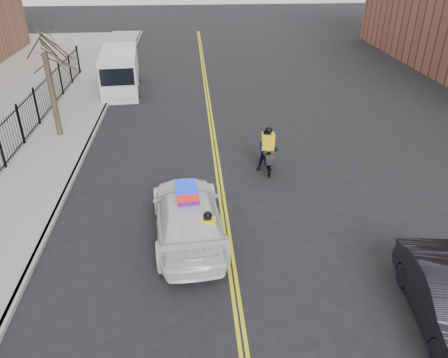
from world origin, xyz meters
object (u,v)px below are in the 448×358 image
cyclist_far (267,154)px  cargo_van (120,72)px  police_cruiser (188,215)px  cyclist_near (208,244)px

cyclist_far → cargo_van: bearing=124.4°
cargo_van → police_cruiser: bearing=-80.2°
police_cruiser → cyclist_near: (0.60, -1.35, -0.18)m
cargo_van → cyclist_far: cargo_van is taller
cargo_van → cyclist_near: (4.81, -17.49, -0.61)m
cargo_van → cyclist_near: size_ratio=3.32×
cyclist_far → cyclist_near: bearing=-113.9°
cargo_van → cyclist_far: bearing=-62.1°
cargo_van → cyclist_near: bearing=-79.5°
police_cruiser → cyclist_near: bearing=109.5°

